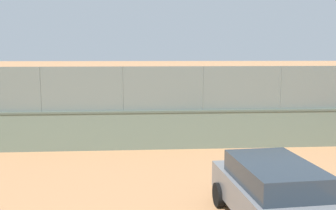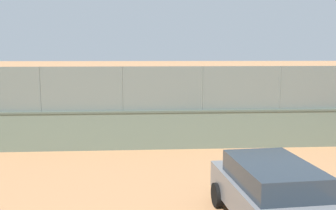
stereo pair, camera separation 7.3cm
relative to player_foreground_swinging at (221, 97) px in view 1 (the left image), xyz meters
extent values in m
plane|color=tan|center=(4.62, -0.71, -0.98)|extent=(260.00, 260.00, 0.00)
cube|color=slate|center=(4.20, 9.70, -0.22)|extent=(23.14, 0.95, 1.53)
cube|color=#4D594D|center=(4.20, 9.70, 0.58)|extent=(23.15, 1.01, 0.08)
cube|color=slate|center=(4.20, 9.70, 1.51)|extent=(22.67, 0.62, 1.78)
cylinder|color=slate|center=(-0.66, 9.57, 1.51)|extent=(0.07, 0.07, 1.78)
cylinder|color=slate|center=(2.58, 9.66, 1.51)|extent=(0.07, 0.07, 1.78)
cylinder|color=slate|center=(5.82, 9.74, 1.51)|extent=(0.07, 0.07, 1.78)
cylinder|color=slate|center=(9.05, 9.83, 1.51)|extent=(0.07, 0.07, 1.78)
cylinder|color=#591919|center=(-0.01, -0.11, -0.57)|extent=(0.17, 0.17, 0.82)
cylinder|color=#591919|center=(-0.04, 0.09, -0.57)|extent=(0.17, 0.17, 0.82)
cylinder|color=white|center=(-0.02, -0.01, 0.14)|extent=(0.38, 0.38, 0.60)
cylinder|color=#D8AD84|center=(0.07, -0.31, 0.26)|extent=(0.58, 0.16, 0.17)
cylinder|color=#D8AD84|center=(0.23, 0.34, 0.26)|extent=(0.58, 0.16, 0.17)
sphere|color=#D8AD84|center=(-0.02, -0.01, 0.55)|extent=(0.23, 0.23, 0.23)
cylinder|color=red|center=(-0.02, -0.01, 0.65)|extent=(0.27, 0.27, 0.05)
cylinder|color=black|center=(0.41, 0.36, 0.26)|extent=(0.30, 0.07, 0.04)
ellipsoid|color=#333338|center=(0.63, 0.39, 0.26)|extent=(0.30, 0.07, 0.24)
cylinder|color=#B2B2B2|center=(7.26, 4.71, -0.61)|extent=(0.16, 0.16, 0.73)
cylinder|color=#B2B2B2|center=(7.28, 4.90, -0.61)|extent=(0.16, 0.16, 0.73)
cylinder|color=beige|center=(7.27, 4.81, 0.03)|extent=(0.37, 0.37, 0.54)
cylinder|color=brown|center=(7.29, 4.52, 0.13)|extent=(0.52, 0.14, 0.16)
cylinder|color=brown|center=(7.59, 5.06, 0.13)|extent=(0.52, 0.14, 0.16)
sphere|color=brown|center=(7.27, 4.81, 0.40)|extent=(0.21, 0.21, 0.21)
cylinder|color=navy|center=(7.27, 4.81, 0.49)|extent=(0.24, 0.24, 0.05)
sphere|color=yellow|center=(-1.02, 0.96, -0.88)|extent=(0.21, 0.21, 0.21)
sphere|color=white|center=(5.71, 8.09, -0.91)|extent=(0.14, 0.14, 0.14)
cube|color=slate|center=(1.87, 17.07, -0.32)|extent=(2.27, 4.67, 0.70)
cube|color=#28333D|center=(1.89, 16.85, 0.28)|extent=(1.84, 2.67, 0.51)
cylinder|color=black|center=(1.13, 15.45, -0.67)|extent=(0.26, 0.64, 0.62)
cylinder|color=black|center=(2.92, 15.64, -0.67)|extent=(0.26, 0.64, 0.62)
camera|label=1|loc=(4.66, 24.96, 3.01)|focal=40.55mm
camera|label=2|loc=(4.58, 24.96, 3.01)|focal=40.55mm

